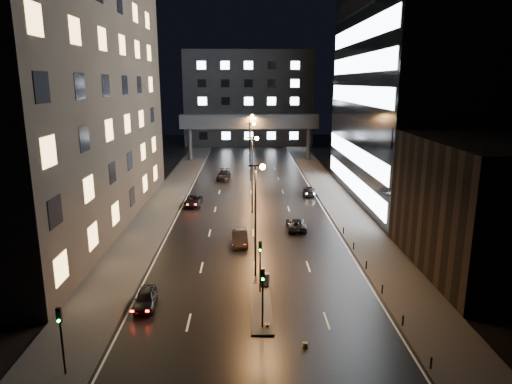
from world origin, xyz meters
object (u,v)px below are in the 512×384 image
car_away_b (240,238)px  car_toward_a (296,224)px  car_toward_b (309,191)px  utility_cabinet (264,279)px  car_away_c (193,201)px  car_away_d (224,175)px  car_away_a (146,298)px

car_away_b → car_toward_a: car_away_b is taller
car_toward_b → utility_cabinet: bearing=83.7°
car_toward_a → utility_cabinet: car_toward_a is taller
car_away_b → car_away_c: bearing=109.5°
car_away_d → car_toward_a: car_away_d is taller
car_away_b → car_away_d: 33.49m
car_away_a → car_away_d: size_ratio=0.72×
car_away_c → car_toward_b: bearing=20.0°
car_away_b → car_toward_b: bearing=61.1°
car_away_a → car_toward_b: bearing=60.1°
car_away_b → car_toward_a: bearing=33.4°
car_away_c → car_away_d: car_away_d is taller
car_toward_a → car_toward_b: 17.09m
car_away_a → utility_cabinet: car_away_a is taller
car_toward_b → utility_cabinet: size_ratio=4.05×
car_away_d → car_away_a: bearing=-90.8°
car_away_c → car_away_a: bearing=-89.6°
car_away_c → utility_cabinet: size_ratio=4.35×
car_toward_b → utility_cabinet: (-8.08, -32.11, 0.05)m
car_away_a → car_away_b: car_away_b is taller
car_away_c → car_toward_a: car_away_c is taller
car_toward_b → car_toward_a: bearing=85.2°
car_away_c → utility_cabinet: (8.89, -26.30, 0.03)m
car_away_d → car_toward_b: (13.49, -11.74, -0.13)m
car_toward_b → utility_cabinet: car_toward_b is taller
car_away_d → utility_cabinet: (5.41, -43.84, -0.07)m
car_away_d → car_away_b: bearing=-80.6°
car_away_d → car_toward_a: size_ratio=1.17×
car_away_a → car_away_b: bearing=58.9°
car_away_c → car_toward_a: 17.14m
car_away_c → car_toward_b: 17.93m
car_toward_a → utility_cabinet: size_ratio=4.13×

